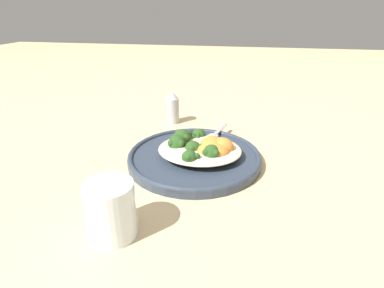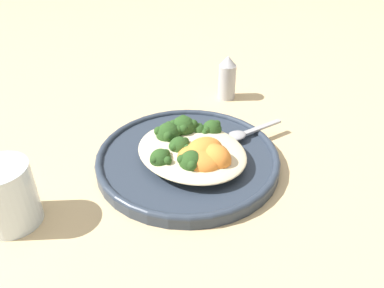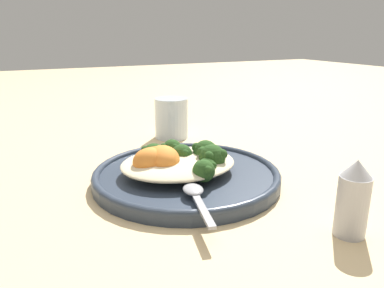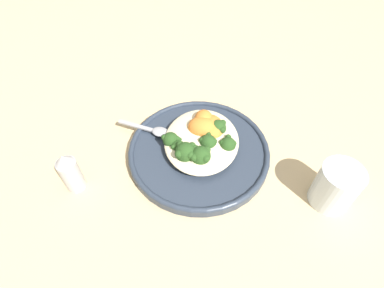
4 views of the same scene
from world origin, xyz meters
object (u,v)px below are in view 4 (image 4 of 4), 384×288
quinoa_mound (202,140)px  sweet_potato_chunk_1 (203,128)px  broccoli_stalk_2 (186,150)px  broccoli_stalk_5 (217,140)px  salt_shaker (70,172)px  broccoli_stalk_6 (215,129)px  sweet_potato_chunk_0 (211,127)px  plate (199,151)px  water_glass (336,186)px  sweet_potato_chunk_2 (203,120)px  broccoli_stalk_4 (206,140)px  broccoli_stalk_3 (200,153)px  broccoli_stalk_1 (183,143)px  broccoli_stalk_0 (174,138)px  spoon (154,130)px

quinoa_mound → sweet_potato_chunk_1: (-0.03, -0.00, 0.01)m
broccoli_stalk_2 → broccoli_stalk_5: (-0.03, 0.06, -0.01)m
salt_shaker → quinoa_mound: bearing=116.7°
broccoli_stalk_2 → broccoli_stalk_6: 0.08m
quinoa_mound → sweet_potato_chunk_0: 0.04m
plate → water_glass: 0.26m
salt_shaker → water_glass: bearing=92.9°
quinoa_mound → sweet_potato_chunk_2: bearing=-179.4°
quinoa_mound → broccoli_stalk_4: size_ratio=2.59×
sweet_potato_chunk_0 → sweet_potato_chunk_2: 0.02m
salt_shaker → broccoli_stalk_3: bearing=108.1°
broccoli_stalk_4 → broccoli_stalk_6: broccoli_stalk_6 is taller
broccoli_stalk_5 → sweet_potato_chunk_2: size_ratio=2.20×
broccoli_stalk_2 → broccoli_stalk_4: size_ratio=1.41×
plate → broccoli_stalk_1: broccoli_stalk_1 is taller
broccoli_stalk_0 → sweet_potato_chunk_2: (-0.05, 0.06, 0.01)m
sweet_potato_chunk_0 → sweet_potato_chunk_1: bearing=-71.2°
quinoa_mound → salt_shaker: (0.11, -0.23, 0.01)m
spoon → broccoli_stalk_0: bearing=164.9°
broccoli_stalk_3 → sweet_potato_chunk_0: (-0.07, 0.02, -0.00)m
broccoli_stalk_3 → broccoli_stalk_1: bearing=-144.9°
broccoli_stalk_6 → salt_shaker: bearing=-160.2°
broccoli_stalk_3 → quinoa_mound: bearing=160.8°
broccoli_stalk_1 → spoon: (-0.03, -0.07, -0.01)m
broccoli_stalk_4 → sweet_potato_chunk_0: (-0.04, 0.01, 0.00)m
spoon → broccoli_stalk_3: bearing=162.7°
water_glass → plate: bearing=-107.3°
broccoli_stalk_5 → salt_shaker: salt_shaker is taller
broccoli_stalk_5 → spoon: bearing=-167.4°
broccoli_stalk_1 → sweet_potato_chunk_0: bearing=156.0°
broccoli_stalk_5 → broccoli_stalk_6: (-0.03, -0.01, 0.00)m
broccoli_stalk_2 → broccoli_stalk_5: size_ratio=0.88×
spoon → water_glass: 0.36m
broccoli_stalk_4 → sweet_potato_chunk_1: (-0.03, -0.01, 0.00)m
broccoli_stalk_2 → broccoli_stalk_4: (-0.03, 0.04, -0.00)m
plate → salt_shaker: (0.10, -0.22, 0.03)m
broccoli_stalk_5 → salt_shaker: 0.28m
broccoli_stalk_3 → spoon: bearing=-139.5°
plate → broccoli_stalk_4: (-0.01, 0.01, 0.03)m
broccoli_stalk_0 → broccoli_stalk_6: broccoli_stalk_6 is taller
broccoli_stalk_5 → sweet_potato_chunk_0: (-0.03, -0.01, 0.00)m
broccoli_stalk_6 → salt_shaker: 0.29m
quinoa_mound → spoon: bearing=-101.6°
broccoli_stalk_4 → sweet_potato_chunk_0: same height
broccoli_stalk_4 → sweet_potato_chunk_2: bearing=140.9°
broccoli_stalk_5 → sweet_potato_chunk_0: 0.03m
plate → sweet_potato_chunk_1: sweet_potato_chunk_1 is taller
quinoa_mound → spoon: (-0.02, -0.10, -0.01)m
broccoli_stalk_0 → water_glass: 0.31m
plate → broccoli_stalk_6: broccoli_stalk_6 is taller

